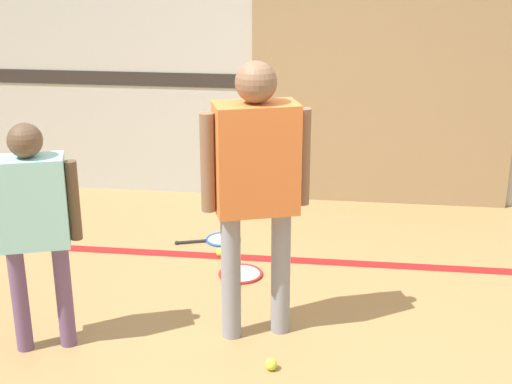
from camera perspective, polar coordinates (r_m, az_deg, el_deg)
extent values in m
plane|color=#A87F4C|center=(4.07, 2.51, -12.29)|extent=(16.00, 16.00, 0.00)
cube|color=beige|center=(6.03, 4.89, 14.13)|extent=(16.00, 0.06, 3.20)
cube|color=#2D2823|center=(6.07, 4.72, 8.68)|extent=(16.00, 0.01, 0.12)
cube|color=#9E7F56|center=(6.07, 10.04, 7.25)|extent=(2.18, 0.05, 1.80)
cube|color=red|center=(5.09, 3.64, -5.48)|extent=(14.40, 0.10, 0.01)
cylinder|color=gray|center=(4.00, -2.01, -6.73)|extent=(0.11, 0.11, 0.75)
cylinder|color=gray|center=(4.06, 1.99, -6.37)|extent=(0.11, 0.11, 0.75)
cube|color=orange|center=(3.78, 0.00, 2.69)|extent=(0.49, 0.37, 0.60)
sphere|color=brown|center=(3.69, 0.00, 8.78)|extent=(0.22, 0.22, 0.22)
cylinder|color=brown|center=(3.74, -3.88, 2.34)|extent=(0.08, 0.08, 0.53)
cylinder|color=brown|center=(3.84, 3.78, 2.80)|extent=(0.08, 0.08, 0.53)
cylinder|color=#6B4C70|center=(4.11, -18.36, -8.13)|extent=(0.09, 0.09, 0.61)
cylinder|color=#6B4C70|center=(4.08, -15.10, -7.96)|extent=(0.09, 0.09, 0.61)
cube|color=#99D8D1|center=(3.88, -17.50, -0.79)|extent=(0.40, 0.30, 0.49)
sphere|color=brown|center=(3.79, -18.00, 3.95)|extent=(0.18, 0.18, 0.18)
cylinder|color=brown|center=(3.87, -14.39, -0.67)|extent=(0.06, 0.06, 0.44)
torus|color=red|center=(4.87, -1.24, -6.55)|extent=(0.32, 0.32, 0.02)
cylinder|color=silver|center=(4.87, -1.24, -6.55)|extent=(0.26, 0.26, 0.01)
cylinder|color=black|center=(4.66, -1.51, -7.84)|extent=(0.04, 0.20, 0.02)
sphere|color=black|center=(4.57, -1.63, -8.41)|extent=(0.03, 0.03, 0.03)
torus|color=blue|center=(5.42, -2.66, -3.81)|extent=(0.34, 0.34, 0.02)
cylinder|color=silver|center=(5.42, -2.66, -3.81)|extent=(0.23, 0.23, 0.01)
cylinder|color=black|center=(5.39, -5.15, -3.99)|extent=(0.22, 0.10, 0.02)
sphere|color=black|center=(5.38, -6.36, -4.07)|extent=(0.03, 0.03, 0.03)
sphere|color=#CCE038|center=(3.86, 1.22, -13.61)|extent=(0.07, 0.07, 0.07)
sphere|color=#CCE038|center=(5.14, -2.87, -4.84)|extent=(0.07, 0.07, 0.07)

